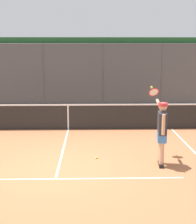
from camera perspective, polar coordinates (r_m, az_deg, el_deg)
name	(u,v)px	position (r m, az deg, el deg)	size (l,w,h in m)	color
ground_plane	(58,168)	(8.65, -6.88, -9.64)	(60.00, 60.00, 0.00)	#B76B42
court_line_markings	(54,185)	(7.70, -7.62, -12.37)	(7.87, 8.58, 0.01)	white
fence_backdrop	(74,72)	(17.12, -4.19, 6.86)	(17.71, 1.37, 3.50)	#474C51
tennis_net	(68,116)	(12.34, -5.20, -0.78)	(10.11, 0.09, 1.07)	#2D2D2D
tennis_player	(162,129)	(8.68, 10.99, -2.87)	(0.37, 1.42, 1.97)	black
tennis_ball_mid_court	(161,139)	(11.16, 10.81, -4.70)	(0.07, 0.07, 0.07)	#CCDB33
tennis_ball_near_net	(97,158)	(9.25, -0.25, -7.91)	(0.07, 0.07, 0.07)	#D6E042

